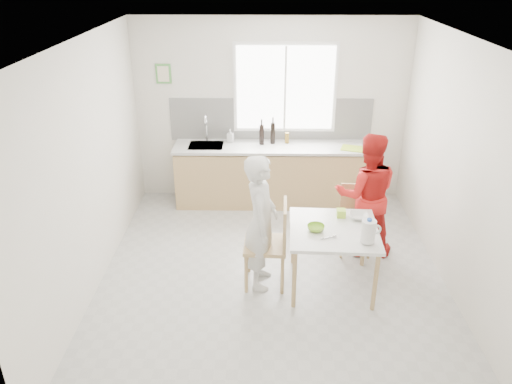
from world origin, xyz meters
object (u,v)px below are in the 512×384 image
(person_red, at_px, (366,195))
(bowl_white, at_px, (359,216))
(wine_bottle_a, at_px, (273,133))
(chair_far, at_px, (355,216))
(wine_bottle_b, at_px, (262,134))
(bowl_green, at_px, (316,228))
(dining_table, at_px, (333,235))
(chair_left, at_px, (272,241))
(milk_jug, at_px, (369,231))
(person_white, at_px, (261,223))

(person_red, xyz_separation_m, bowl_white, (-0.18, -0.51, -0.02))
(person_red, height_order, wine_bottle_a, person_red)
(chair_far, distance_m, bowl_white, 0.64)
(person_red, bearing_deg, wine_bottle_b, -45.39)
(chair_far, relative_size, bowl_green, 4.56)
(bowl_white, relative_size, wine_bottle_b, 0.73)
(dining_table, height_order, person_red, person_red)
(chair_left, distance_m, wine_bottle_b, 2.22)
(bowl_white, height_order, milk_jug, milk_jug)
(chair_far, xyz_separation_m, person_red, (0.10, -0.05, 0.31))
(person_white, relative_size, bowl_white, 7.16)
(chair_left, height_order, bowl_green, chair_left)
(bowl_green, bearing_deg, bowl_white, 28.26)
(bowl_white, bearing_deg, milk_jug, -90.11)
(chair_far, height_order, milk_jug, milk_jug)
(milk_jug, bearing_deg, wine_bottle_b, 116.84)
(milk_jug, bearing_deg, person_red, 83.15)
(chair_far, distance_m, person_white, 1.44)
(chair_left, xyz_separation_m, chair_far, (1.06, 0.77, -0.08))
(milk_jug, distance_m, wine_bottle_a, 2.69)
(chair_far, distance_m, milk_jug, 1.17)
(chair_left, xyz_separation_m, bowl_white, (0.98, 0.20, 0.21))
(bowl_green, relative_size, bowl_white, 0.86)
(person_red, bearing_deg, bowl_white, 73.92)
(chair_far, bearing_deg, person_red, -23.19)
(bowl_green, xyz_separation_m, milk_jug, (0.51, -0.25, 0.11))
(person_white, xyz_separation_m, bowl_green, (0.59, -0.08, -0.02))
(bowl_green, bearing_deg, chair_far, 54.85)
(chair_left, distance_m, person_white, 0.26)
(bowl_white, distance_m, wine_bottle_b, 2.26)
(chair_far, relative_size, milk_jug, 3.26)
(chair_left, height_order, wine_bottle_a, wine_bottle_a)
(chair_far, relative_size, wine_bottle_b, 2.88)
(milk_jug, bearing_deg, person_white, 165.99)
(bowl_white, bearing_deg, person_white, -169.88)
(person_white, relative_size, person_red, 1.00)
(dining_table, height_order, wine_bottle_a, wine_bottle_a)
(wine_bottle_a, bearing_deg, person_white, -94.22)
(milk_jug, bearing_deg, bowl_green, 156.32)
(person_white, bearing_deg, milk_jug, -104.01)
(bowl_white, height_order, wine_bottle_b, wine_bottle_b)
(person_white, bearing_deg, wine_bottle_b, 2.79)
(person_red, bearing_deg, chair_far, -23.19)
(chair_far, bearing_deg, milk_jug, -91.36)
(chair_far, bearing_deg, bowl_white, -95.05)
(person_white, bearing_deg, dining_table, -90.00)
(chair_far, xyz_separation_m, wine_bottle_a, (-1.02, 1.42, 0.60))
(person_white, bearing_deg, wine_bottle_a, -1.52)
(milk_jug, height_order, wine_bottle_a, wine_bottle_a)
(dining_table, bearing_deg, bowl_green, -168.67)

